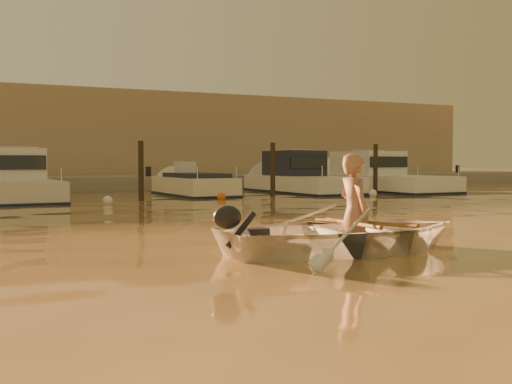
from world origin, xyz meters
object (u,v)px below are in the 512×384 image
moored_boat_4 (301,178)px  waterfront_building (70,140)px  moored_boat_2 (18,182)px  moored_boat_3 (194,190)px  moored_boat_5 (378,177)px  person (354,213)px  dinghy (348,233)px

moored_boat_4 → waterfront_building: bearing=123.8°
moored_boat_2 → moored_boat_3: bearing=0.0°
moored_boat_4 → moored_boat_5: 3.99m
moored_boat_4 → waterfront_building: 13.35m
moored_boat_2 → moored_boat_5: (15.17, 0.00, 0.00)m
person → moored_boat_4: moored_boat_4 is taller
moored_boat_2 → moored_boat_5: same height
dinghy → moored_boat_3: (3.54, 15.21, -0.06)m
moored_boat_2 → moored_boat_4: same height
moored_boat_3 → moored_boat_5: moored_boat_5 is taller
dinghy → moored_boat_2: moored_boat_2 is taller
person → moored_boat_2: (-2.94, 15.21, 0.05)m
moored_boat_2 → waterfront_building: (3.83, 11.00, 1.77)m
moored_boat_3 → moored_boat_4: bearing=0.0°
waterfront_building → person: bearing=-91.9°
person → moored_boat_3: size_ratio=0.32×
moored_boat_2 → moored_boat_5: 15.17m
moored_boat_4 → moored_boat_3: bearing=180.0°
moored_boat_4 → moored_boat_5: (3.99, 0.00, 0.00)m
person → moored_boat_2: moored_boat_2 is taller
moored_boat_4 → moored_boat_5: size_ratio=0.81×
dinghy → moored_boat_5: 19.58m
dinghy → moored_boat_5: size_ratio=0.44×
moored_boat_3 → moored_boat_5: (8.80, 0.00, 0.40)m
moored_boat_2 → dinghy: bearing=-79.4°
moored_boat_3 → moored_boat_5: bearing=0.0°
person → moored_boat_4: (8.25, 15.21, 0.05)m
person → moored_boat_3: bearing=-9.3°
moored_boat_5 → waterfront_building: 15.90m
dinghy → person: size_ratio=2.22×
person → moored_boat_5: (12.23, 15.21, 0.05)m
person → moored_boat_4: size_ratio=0.25×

